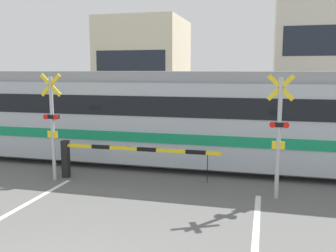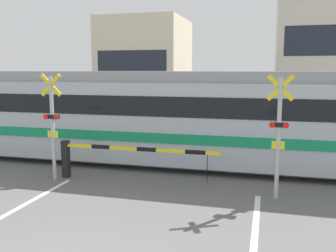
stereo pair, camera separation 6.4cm
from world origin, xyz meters
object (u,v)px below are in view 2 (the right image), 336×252
at_px(crossing_signal_right, 279,131).
at_px(pedestrian, 188,119).
at_px(crossing_barrier_far, 235,130).
at_px(crossing_barrier_near, 107,154).
at_px(commuter_train, 217,116).
at_px(crossing_signal_left, 52,122).

distance_m(crossing_signal_right, pedestrian, 9.18).
height_order(crossing_barrier_far, pedestrian, pedestrian).
xyz_separation_m(crossing_barrier_near, pedestrian, (0.84, 7.86, 0.07)).
bearing_deg(crossing_barrier_near, crossing_signal_right, -3.89).
bearing_deg(crossing_signal_right, crossing_barrier_near, 176.11).
relative_size(crossing_barrier_far, crossing_signal_right, 1.53).
relative_size(commuter_train, crossing_barrier_far, 3.66).
bearing_deg(pedestrian, crossing_barrier_far, -43.71).
bearing_deg(crossing_barrier_far, pedestrian, 136.29).
xyz_separation_m(commuter_train, crossing_barrier_near, (-2.95, -2.56, -0.92)).
relative_size(commuter_train, crossing_signal_left, 5.60).
distance_m(crossing_barrier_near, crossing_signal_left, 1.88).
height_order(commuter_train, pedestrian, commuter_train).
distance_m(crossing_barrier_near, crossing_signal_right, 5.01).
relative_size(commuter_train, crossing_barrier_near, 3.66).
xyz_separation_m(crossing_barrier_near, crossing_barrier_far, (3.32, 5.48, 0.00)).
distance_m(commuter_train, crossing_barrier_far, 3.09).
height_order(crossing_barrier_near, crossing_signal_left, crossing_signal_left).
height_order(crossing_barrier_far, crossing_signal_right, crossing_signal_right).
relative_size(crossing_barrier_near, crossing_signal_left, 1.53).
distance_m(commuter_train, crossing_barrier_near, 4.02).
bearing_deg(crossing_signal_right, pedestrian, 116.41).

